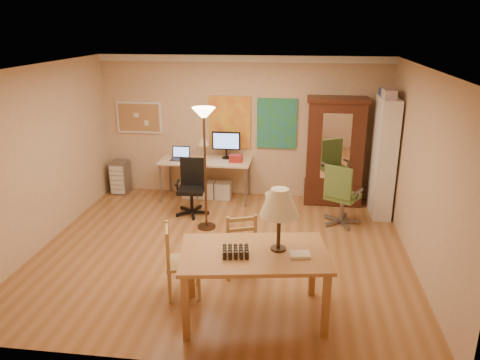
# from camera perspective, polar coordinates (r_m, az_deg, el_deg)

# --- Properties ---
(floor) EXTENTS (5.50, 5.50, 0.00)m
(floor) POSITION_cam_1_polar(r_m,az_deg,el_deg) (7.15, -2.13, -8.54)
(floor) COLOR brown
(floor) RESTS_ON ground
(crown_molding) EXTENTS (5.50, 0.08, 0.12)m
(crown_molding) POSITION_cam_1_polar(r_m,az_deg,el_deg) (8.82, 0.35, 14.58)
(crown_molding) COLOR white
(crown_molding) RESTS_ON floor
(corkboard) EXTENTS (0.90, 0.04, 0.62)m
(corkboard) POSITION_cam_1_polar(r_m,az_deg,el_deg) (9.45, -12.20, 7.47)
(corkboard) COLOR tan
(corkboard) RESTS_ON floor
(art_panel_left) EXTENTS (0.80, 0.04, 1.00)m
(art_panel_left) POSITION_cam_1_polar(r_m,az_deg,el_deg) (9.02, -1.24, 7.04)
(art_panel_left) COLOR yellow
(art_panel_left) RESTS_ON floor
(art_panel_right) EXTENTS (0.75, 0.04, 0.95)m
(art_panel_right) POSITION_cam_1_polar(r_m,az_deg,el_deg) (8.94, 4.51, 6.87)
(art_panel_right) COLOR teal
(art_panel_right) RESTS_ON floor
(dining_table) EXTENTS (1.79, 1.24, 1.56)m
(dining_table) POSITION_cam_1_polar(r_m,az_deg,el_deg) (5.26, 2.85, -7.11)
(dining_table) COLOR #9A5432
(dining_table) RESTS_ON floor
(ladder_chair_back) EXTENTS (0.53, 0.52, 0.92)m
(ladder_chair_back) POSITION_cam_1_polar(r_m,az_deg,el_deg) (6.34, -0.08, -7.95)
(ladder_chair_back) COLOR #A88A4C
(ladder_chair_back) RESTS_ON floor
(ladder_chair_left) EXTENTS (0.52, 0.53, 0.94)m
(ladder_chair_left) POSITION_cam_1_polar(r_m,az_deg,el_deg) (5.93, -7.26, -10.00)
(ladder_chair_left) COLOR #A88A4C
(ladder_chair_left) RESTS_ON floor
(torchiere_lamp) EXTENTS (0.37, 0.37, 2.02)m
(torchiere_lamp) POSITION_cam_1_polar(r_m,az_deg,el_deg) (7.39, -4.38, 5.74)
(torchiere_lamp) COLOR #462D1C
(torchiere_lamp) RESTS_ON floor
(computer_desk) EXTENTS (1.72, 0.75, 1.30)m
(computer_desk) POSITION_cam_1_polar(r_m,az_deg,el_deg) (9.04, -3.94, 0.65)
(computer_desk) COLOR #C1AB8D
(computer_desk) RESTS_ON floor
(office_chair_black) EXTENTS (0.61, 0.61, 0.99)m
(office_chair_black) POSITION_cam_1_polar(r_m,az_deg,el_deg) (8.40, -5.87, -2.38)
(office_chair_black) COLOR black
(office_chair_black) RESTS_ON floor
(office_chair_green) EXTENTS (0.66, 0.66, 1.07)m
(office_chair_green) POSITION_cam_1_polar(r_m,az_deg,el_deg) (8.09, 12.18, -3.41)
(office_chair_green) COLOR slate
(office_chair_green) RESTS_ON floor
(drawer_cart) EXTENTS (0.32, 0.39, 0.65)m
(drawer_cart) POSITION_cam_1_polar(r_m,az_deg,el_deg) (9.69, -14.38, 0.36)
(drawer_cart) COLOR slate
(drawer_cart) RESTS_ON floor
(armoire) EXTENTS (1.09, 0.52, 2.00)m
(armoire) POSITION_cam_1_polar(r_m,az_deg,el_deg) (8.86, 11.41, 2.61)
(armoire) COLOR #35180E
(armoire) RESTS_ON floor
(bookshelf) EXTENTS (0.31, 0.83, 2.08)m
(bookshelf) POSITION_cam_1_polar(r_m,az_deg,el_deg) (8.50, 17.08, 2.60)
(bookshelf) COLOR white
(bookshelf) RESTS_ON floor
(wastebin) EXTENTS (0.34, 0.34, 0.43)m
(wastebin) POSITION_cam_1_polar(r_m,az_deg,el_deg) (8.26, 4.23, -3.07)
(wastebin) COLOR silver
(wastebin) RESTS_ON floor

